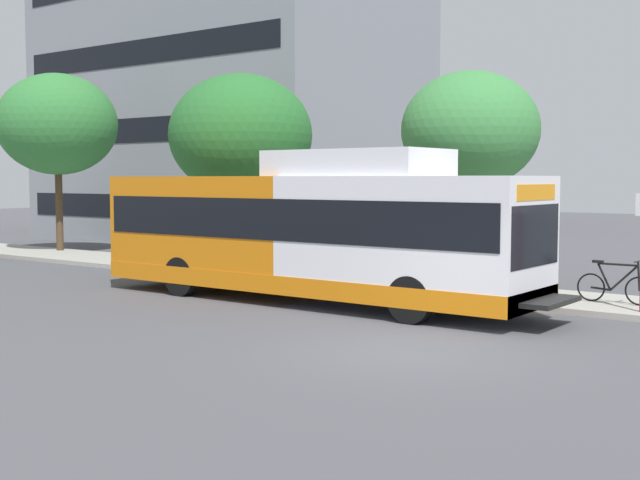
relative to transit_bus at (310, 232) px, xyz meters
name	(u,v)px	position (x,y,z in m)	size (l,w,h in m)	color
ground_plane	(107,308)	(-3.62, 3.15, -1.70)	(120.00, 120.00, 0.00)	#4C4C51
sidewalk_curb	(351,282)	(3.38, 1.15, -1.63)	(3.00, 56.00, 0.14)	#A8A399
transit_bus	(310,232)	(0.00, 0.00, 0.00)	(2.58, 12.25, 3.65)	white
bicycle_parked	(615,285)	(3.29, -6.28, -1.14)	(0.52, 1.76, 1.02)	black
street_tree_near_stop	(470,130)	(4.57, -1.92, 2.58)	(3.72, 3.72, 5.74)	#4C3823
street_tree_mid_block	(241,135)	(4.43, 6.30, 2.70)	(4.69, 4.69, 6.27)	#4C3823
street_tree_far_block	(57,124)	(4.28, 15.93, 3.42)	(4.68, 4.68, 6.98)	#4C3823
lattice_comm_tower	(43,50)	(16.30, 34.07, 9.45)	(1.10, 1.10, 33.16)	#B7B7BC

